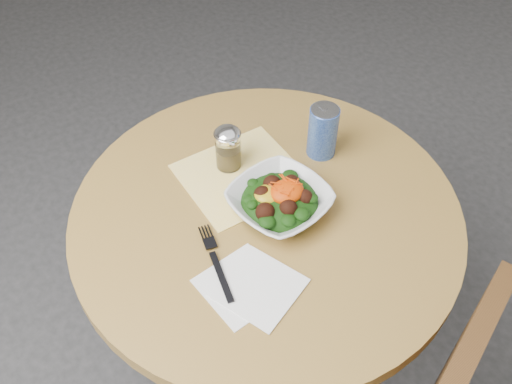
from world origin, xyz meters
TOP-DOWN VIEW (x-y plane):
  - ground at (0.00, 0.00)m, footprint 6.00×6.00m
  - table at (0.00, 0.00)m, footprint 0.90×0.90m
  - cloth_napkin at (0.01, 0.12)m, footprint 0.27×0.25m
  - paper_napkins at (-0.14, -0.16)m, footprint 0.21×0.21m
  - salad_bowl at (0.03, -0.02)m, footprint 0.25×0.25m
  - fork at (-0.17, -0.06)m, footprint 0.07×0.21m
  - spice_shaker at (-0.00, 0.17)m, footprint 0.07×0.07m
  - beverage_can at (0.22, 0.09)m, footprint 0.07×0.07m

SIDE VIEW (x-z plane):
  - ground at x=0.00m, z-range 0.00..0.00m
  - table at x=0.00m, z-range 0.18..0.93m
  - cloth_napkin at x=0.01m, z-range 0.75..0.75m
  - paper_napkins at x=-0.14m, z-range 0.75..0.75m
  - fork at x=-0.17m, z-range 0.75..0.76m
  - salad_bowl at x=0.03m, z-range 0.74..0.82m
  - spice_shaker at x=0.00m, z-range 0.75..0.87m
  - beverage_can at x=0.22m, z-range 0.75..0.89m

